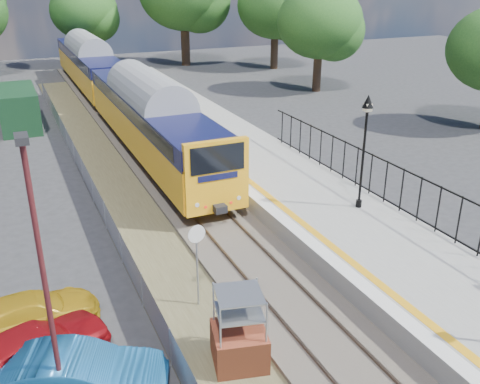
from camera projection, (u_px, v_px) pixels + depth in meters
ground at (326, 346)px, 15.04m from camera, size 120.00×120.00×0.00m
track_bed at (195, 214)px, 23.00m from camera, size 5.90×80.00×0.29m
platform at (309, 203)px, 23.20m from camera, size 5.00×70.00×0.90m
platform_edge at (267, 201)px, 22.25m from camera, size 0.90×70.00×0.01m
victorian_lamp_north at (366, 126)px, 20.45m from camera, size 0.44×0.44×4.60m
palisade_fence at (454, 217)px, 18.67m from camera, size 0.12×26.00×2.00m
wire_fence at (96, 198)px, 23.37m from camera, size 0.06×52.00×1.20m
tree_line at (94, 9)px, 48.52m from camera, size 56.80×43.80×11.88m
train at (112, 83)px, 38.30m from camera, size 2.82×40.83×3.51m
brick_plinth at (239, 330)px, 13.99m from camera, size 1.66×1.66×2.23m
speed_sign at (197, 252)px, 16.10m from camera, size 0.57×0.14×2.85m
carpark_lamp at (43, 273)px, 11.11m from camera, size 0.25×0.50×6.94m
car_red at (32, 349)px, 13.86m from camera, size 4.42×3.14×1.40m
car_blue at (76, 378)px, 12.86m from camera, size 4.61×2.90×1.44m
car_yellow at (31, 313)px, 15.54m from camera, size 4.11×2.12×1.14m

